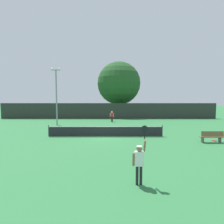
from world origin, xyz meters
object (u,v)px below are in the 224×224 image
player_receiving (113,116)px  parked_car_near (93,112)px  light_pole (57,92)px  parked_car_mid (141,111)px  courtside_bench (212,137)px  player_serving (140,159)px  tennis_ball (84,133)px  large_tree (120,83)px  spare_racket (214,140)px

player_receiving → parked_car_near: 10.11m
light_pole → parked_car_mid: bearing=45.1°
light_pole → courtside_bench: bearing=-32.6°
player_serving → parked_car_near: 30.12m
player_receiving → courtside_bench: (8.09, -12.85, -0.45)m
tennis_ball → parked_car_near: bearing=93.3°
light_pole → parked_car_near: 13.29m
player_receiving → parked_car_mid: 11.29m
player_serving → courtside_bench: player_serving is taller
large_tree → parked_car_mid: size_ratio=2.36×
spare_racket → parked_car_mid: (-3.04, 21.91, 0.76)m
tennis_ball → light_pole: (-4.38, 5.96, 4.22)m
light_pole → parked_car_near: (3.33, 12.39, -3.47)m
player_receiving → light_pole: 8.51m
courtside_bench → light_pole: light_pole is taller
parked_car_mid → player_serving: bearing=-105.4°
player_receiving → spare_racket: 14.91m
player_receiving → courtside_bench: 15.19m
player_serving → tennis_ball: bearing=109.5°
player_receiving → light_pole: size_ratio=0.21×
spare_racket → parked_car_near: bearing=120.3°
tennis_ball → courtside_bench: bearing=-19.3°
tennis_ball → light_pole: bearing=126.3°
parked_car_near → tennis_ball: bearing=-78.8°
player_serving → spare_racket: player_serving is taller
spare_racket → courtside_bench: (-0.56, -0.74, 0.46)m
spare_racket → light_pole: size_ratio=0.07×
tennis_ball → light_pole: 8.51m
tennis_ball → light_pole: light_pole is taller
courtside_bench → tennis_ball: bearing=160.7°
spare_racket → tennis_ball: bearing=164.9°
large_tree → light_pole: bearing=-124.6°
player_serving → parked_car_near: player_serving is taller
parked_car_near → parked_car_mid: same height
player_serving → light_pole: (-8.38, 17.30, 3.14)m
light_pole → player_receiving: bearing=22.9°
tennis_ball → parked_car_mid: parked_car_mid is taller
spare_racket → player_receiving: bearing=125.5°
spare_racket → parked_car_mid: 22.13m
player_serving → player_receiving: 20.39m
player_serving → player_receiving: player_serving is taller
spare_racket → courtside_bench: courtside_bench is taller
player_receiving → large_tree: (1.34, 9.36, 5.33)m
player_receiving → tennis_ball: (-2.84, -9.02, -0.90)m
large_tree → parked_car_mid: 6.96m
light_pole → large_tree: size_ratio=0.71×
tennis_ball → large_tree: 19.85m
spare_racket → large_tree: large_tree is taller
tennis_ball → spare_racket: 11.90m
light_pole → large_tree: 15.22m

